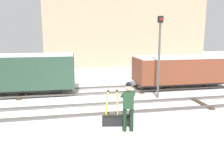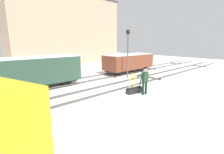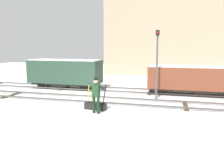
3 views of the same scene
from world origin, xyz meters
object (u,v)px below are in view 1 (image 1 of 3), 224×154
object	(u,v)px
switch_lever_frame	(118,119)
signal_post	(159,50)
freight_car_mid_siding	(182,70)
freight_car_near_switch	(22,72)
rail_worker	(128,103)

from	to	relation	value
switch_lever_frame	signal_post	bearing A→B (deg)	57.62
signal_post	freight_car_mid_siding	size ratio (longest dim) A/B	0.73
freight_car_mid_siding	freight_car_near_switch	xyz separation A→B (m)	(-9.93, 0.00, 0.16)
rail_worker	signal_post	size ratio (longest dim) A/B	0.42
signal_post	freight_car_near_switch	size ratio (longest dim) A/B	0.75
signal_post	freight_car_mid_siding	world-z (taller)	signal_post
rail_worker	freight_car_near_switch	distance (m)	7.63
rail_worker	freight_car_near_switch	world-z (taller)	freight_car_near_switch
rail_worker	freight_car_mid_siding	xyz separation A→B (m)	(5.21, 5.99, 0.14)
switch_lever_frame	signal_post	distance (m)	5.21
switch_lever_frame	rail_worker	distance (m)	1.07
rail_worker	freight_car_near_switch	xyz separation A→B (m)	(-4.72, 5.99, 0.30)
signal_post	freight_car_mid_siding	bearing A→B (deg)	39.07
switch_lever_frame	freight_car_mid_siding	xyz separation A→B (m)	(5.47, 5.37, 0.98)
switch_lever_frame	freight_car_mid_siding	world-z (taller)	freight_car_mid_siding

